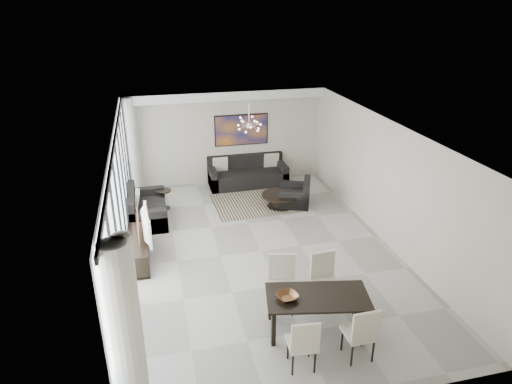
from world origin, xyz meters
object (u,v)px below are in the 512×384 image
object	(u,v)px
television	(142,225)
coffee_table	(280,200)
tv_console	(138,249)
dining_table	(317,300)
sofa_main	(248,175)

from	to	relation	value
television	coffee_table	bearing A→B (deg)	-65.21
tv_console	dining_table	world-z (taller)	dining_table
coffee_table	sofa_main	bearing A→B (deg)	105.99
sofa_main	dining_table	size ratio (longest dim) A/B	1.27
coffee_table	sofa_main	size ratio (longest dim) A/B	0.43
coffee_table	tv_console	bearing A→B (deg)	-153.15
tv_console	sofa_main	bearing A→B (deg)	48.62
tv_console	television	bearing A→B (deg)	-9.16
sofa_main	dining_table	bearing A→B (deg)	-92.61
television	dining_table	bearing A→B (deg)	-140.73
coffee_table	sofa_main	xyz separation A→B (m)	(-0.53, 1.84, 0.09)
sofa_main	dining_table	xyz separation A→B (m)	(-0.32, -6.96, 0.35)
sofa_main	dining_table	world-z (taller)	sofa_main
dining_table	television	bearing A→B (deg)	132.63
sofa_main	tv_console	world-z (taller)	sofa_main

